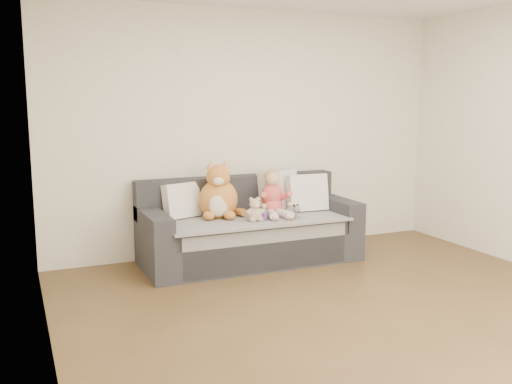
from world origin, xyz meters
The scene contains 10 objects.
room_shell centered at (0.00, 0.42, 1.30)m, with size 5.00×5.00×5.00m.
sofa centered at (-0.22, 2.06, 0.31)m, with size 2.20×0.94×0.85m.
cushion_left centered at (-0.87, 2.25, 0.65)m, with size 0.42×0.29×0.36m.
cushion_right_back centered at (0.21, 2.25, 0.68)m, with size 0.50×0.32×0.43m.
cushion_right_front centered at (0.47, 2.07, 0.67)m, with size 0.44×0.22×0.41m.
toddler centered at (0.04, 2.00, 0.67)m, with size 0.34×0.49×0.48m.
plush_cat centered at (-0.52, 2.11, 0.69)m, with size 0.46×0.42×0.61m.
teddy_bear centered at (-0.26, 1.80, 0.57)m, with size 0.19×0.14×0.24m.
plush_cow centered at (0.15, 1.79, 0.54)m, with size 0.12×0.18×0.15m.
sippy_cup centered at (-0.15, 1.83, 0.54)m, with size 0.11×0.07×0.12m.
Camera 1 is at (-2.42, -3.23, 1.66)m, focal length 40.00 mm.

